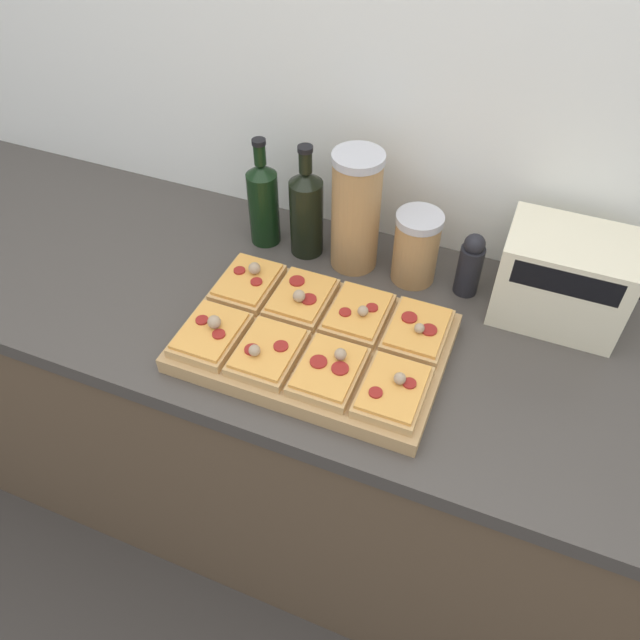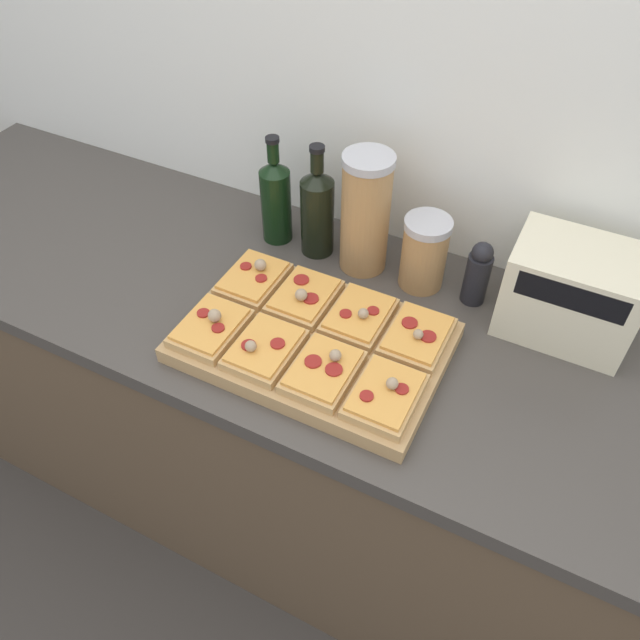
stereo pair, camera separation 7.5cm
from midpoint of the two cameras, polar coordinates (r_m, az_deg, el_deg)
The scene contains 18 objects.
ground_plane at distance 1.97m, azimuth -2.95°, elevation -25.61°, with size 12.00×12.00×0.00m, color #3D3833.
wall_back at distance 1.42m, azimuth 6.99°, elevation 19.52°, with size 6.00×0.06×2.50m.
kitchen_counter at distance 1.69m, azimuth 1.00°, elevation -10.97°, with size 2.63×0.67×0.90m.
cutting_board at distance 1.27m, azimuth -2.20°, elevation -2.15°, with size 0.53×0.35×0.04m, color tan.
pizza_slice_back_left at distance 1.37m, azimuth -8.17°, elevation 3.41°, with size 0.12×0.16×0.05m.
pizza_slice_back_midleft at distance 1.32m, azimuth -3.33°, elevation 2.02°, with size 0.12×0.16×0.05m.
pizza_slice_back_midright at distance 1.29m, azimuth 1.85°, elevation 0.55°, with size 0.12×0.16×0.05m.
pizza_slice_back_right at distance 1.26m, azimuth 7.25°, elevation -0.98°, with size 0.12×0.16×0.05m.
pizza_slice_front_left at distance 1.27m, azimuth -11.65°, elevation -1.26°, with size 0.12×0.16×0.06m.
pizza_slice_front_midleft at distance 1.22m, azimuth -6.58°, elevation -2.95°, with size 0.12×0.16×0.05m.
pizza_slice_front_midright at distance 1.18m, azimuth -0.99°, elevation -4.67°, with size 0.12×0.16×0.05m.
pizza_slice_front_right at distance 1.16m, azimuth 4.86°, elevation -6.49°, with size 0.12×0.16×0.05m.
olive_oil_bottle at distance 1.50m, azimuth -6.67°, elevation 10.67°, with size 0.07×0.07×0.27m.
wine_bottle at distance 1.45m, azimuth -2.76°, elevation 9.90°, with size 0.08×0.08×0.28m.
grain_jar_tall at distance 1.40m, azimuth 1.74°, elevation 9.83°, with size 0.11×0.11×0.29m.
grain_jar_short at distance 1.40m, azimuth 7.25°, elevation 6.56°, with size 0.10×0.10×0.17m.
pepper_mill at distance 1.39m, azimuth 12.06°, elevation 4.92°, with size 0.05×0.05×0.16m.
toaster_oven at distance 1.37m, azimuth 19.90°, elevation 3.57°, with size 0.28×0.18×0.20m.
Camera 1 is at (0.29, -0.58, 1.86)m, focal length 35.00 mm.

